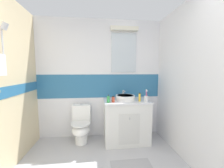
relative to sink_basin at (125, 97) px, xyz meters
The scene contains 10 objects.
wall_back_tiled 0.69m from the sink_basin, 143.72° to the left, with size 3.20×0.20×2.50m.
wall_right_plain 1.30m from the sink_basin, 46.06° to the right, with size 0.10×3.48×2.50m, color white.
vanity_cabinet 0.48m from the sink_basin, 26.08° to the left, with size 0.89×0.60×0.85m.
sink_basin is the anchor object (origin of this frame).
toilet 1.04m from the sink_basin, behind, with size 0.37×0.50×0.75m.
toothbrush_cup 0.40m from the sink_basin, 24.85° to the right, with size 0.08×0.08×0.23m.
soap_dispenser 0.39m from the sink_basin, 153.90° to the right, with size 0.06×0.06×0.16m.
deodorant_spray_can 0.29m from the sink_basin, 31.58° to the right, with size 0.04×0.04×0.17m.
lotion_bottle_short 0.30m from the sink_basin, 150.04° to the right, with size 0.06×0.06×0.11m.
bath_mat 1.17m from the sink_basin, 93.96° to the right, with size 0.61×0.34×0.01m, color #99999E.
Camera 1 is at (-0.06, -0.40, 1.42)m, focal length 20.88 mm.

